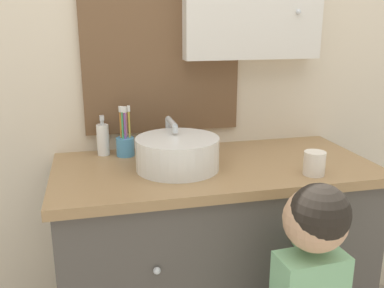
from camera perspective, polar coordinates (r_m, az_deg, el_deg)
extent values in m
cube|color=beige|center=(1.83, 0.39, 11.54)|extent=(3.20, 0.06, 2.50)
cube|color=brown|center=(1.76, -4.15, 17.49)|extent=(0.64, 0.02, 0.98)
cube|color=#B2C1CC|center=(1.75, -4.11, 17.50)|extent=(0.58, 0.01, 0.92)
sphere|color=silver|center=(1.83, 14.02, 16.73)|extent=(0.02, 0.02, 0.02)
cube|color=#4C4742|center=(1.81, 2.82, -16.53)|extent=(1.15, 0.53, 0.84)
cube|color=#99754C|center=(1.62, 3.03, -3.31)|extent=(1.19, 0.57, 0.03)
sphere|color=silver|center=(1.42, -4.70, -16.49)|extent=(0.02, 0.02, 0.02)
sphere|color=silver|center=(1.58, 15.49, -13.53)|extent=(0.02, 0.02, 0.02)
cylinder|color=white|center=(1.54, -1.95, -1.26)|extent=(0.30, 0.30, 0.12)
cylinder|color=silver|center=(1.53, -1.96, 0.69)|extent=(0.25, 0.25, 0.01)
cylinder|color=silver|center=(1.70, -3.14, 0.97)|extent=(0.02, 0.02, 0.15)
cylinder|color=silver|center=(1.62, -2.74, 2.90)|extent=(0.02, 0.14, 0.02)
cylinder|color=silver|center=(1.56, -2.27, 1.92)|extent=(0.02, 0.02, 0.02)
sphere|color=white|center=(1.73, -0.41, -0.04)|extent=(0.06, 0.06, 0.06)
cylinder|color=#4C93C6|center=(1.72, -8.87, -0.36)|extent=(0.07, 0.07, 0.07)
cylinder|color=#E5CC4C|center=(1.70, -8.34, 1.92)|extent=(0.01, 0.01, 0.19)
cube|color=white|center=(1.69, -8.45, 4.69)|extent=(0.01, 0.02, 0.02)
cylinder|color=pink|center=(1.72, -8.73, 1.91)|extent=(0.01, 0.01, 0.18)
cube|color=white|center=(1.70, -8.85, 4.58)|extent=(0.01, 0.02, 0.02)
cylinder|color=orange|center=(1.71, -9.46, 1.88)|extent=(0.01, 0.01, 0.19)
cube|color=white|center=(1.69, -9.59, 4.61)|extent=(0.01, 0.02, 0.02)
cylinder|color=#47B26B|center=(1.69, -9.23, 1.79)|extent=(0.01, 0.01, 0.19)
cube|color=white|center=(1.67, -9.36, 4.59)|extent=(0.01, 0.02, 0.02)
cylinder|color=#8E56B7|center=(1.69, -8.91, 1.76)|extent=(0.01, 0.01, 0.19)
cube|color=white|center=(1.67, -9.03, 4.56)|extent=(0.01, 0.02, 0.02)
cylinder|color=white|center=(1.74, -11.78, 0.55)|extent=(0.05, 0.05, 0.12)
cylinder|color=silver|center=(1.72, -11.92, 2.88)|extent=(0.01, 0.01, 0.02)
cube|color=silver|center=(1.71, -11.94, 3.44)|extent=(0.02, 0.03, 0.02)
sphere|color=tan|center=(1.28, 16.15, -9.66)|extent=(0.19, 0.19, 0.19)
sphere|color=black|center=(1.26, 16.67, -8.89)|extent=(0.17, 0.17, 0.17)
cylinder|color=#7FBC89|center=(1.55, 13.86, -12.33)|extent=(0.06, 0.29, 0.05)
cylinder|color=orange|center=(1.64, 11.41, -8.93)|extent=(0.01, 0.05, 0.12)
cylinder|color=silver|center=(1.55, 16.00, -2.48)|extent=(0.08, 0.08, 0.08)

